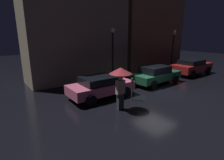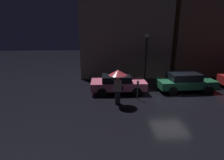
# 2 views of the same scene
# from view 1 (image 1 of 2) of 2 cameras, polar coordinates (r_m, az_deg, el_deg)

# --- Properties ---
(ground_plane) EXTENTS (60.00, 60.00, 0.00)m
(ground_plane) POSITION_cam_1_polar(r_m,az_deg,el_deg) (12.48, 14.25, -3.53)
(ground_plane) COLOR black
(building_facade_left) EXTENTS (8.59, 3.00, 9.68)m
(building_facade_left) POSITION_cam_1_polar(r_m,az_deg,el_deg) (15.45, -11.27, 18.27)
(building_facade_left) COLOR gray
(building_facade_left) RESTS_ON ground
(building_facade_right) EXTENTS (8.32, 3.00, 7.68)m
(building_facade_right) POSITION_cam_1_polar(r_m,az_deg,el_deg) (20.97, 12.14, 14.47)
(building_facade_right) COLOR #8C664C
(building_facade_right) RESTS_ON ground
(parked_car_pink) EXTENTS (4.09, 2.03, 1.33)m
(parked_car_pink) POSITION_cam_1_polar(r_m,az_deg,el_deg) (10.81, -3.74, -1.97)
(parked_car_pink) COLOR #DB6684
(parked_car_pink) RESTS_ON ground
(parked_car_green) EXTENTS (4.36, 2.03, 1.42)m
(parked_car_green) POSITION_cam_1_polar(r_m,az_deg,el_deg) (14.21, 14.05, 1.82)
(parked_car_green) COLOR #1E5638
(parked_car_green) RESTS_ON ground
(parked_car_red) EXTENTS (4.64, 2.06, 1.45)m
(parked_car_red) POSITION_cam_1_polar(r_m,az_deg,el_deg) (18.75, 24.64, 4.09)
(parked_car_red) COLOR maroon
(parked_car_red) RESTS_ON ground
(pedestrian_with_umbrella) EXTENTS (1.14, 1.14, 2.23)m
(pedestrian_with_umbrella) POSITION_cam_1_polar(r_m,az_deg,el_deg) (8.70, 2.81, 1.13)
(pedestrian_with_umbrella) COLOR #383842
(pedestrian_with_umbrella) RESTS_ON ground
(parking_meter) EXTENTS (0.12, 0.10, 1.34)m
(parking_meter) POSITION_cam_1_polar(r_m,az_deg,el_deg) (10.29, 6.57, -2.24)
(parking_meter) COLOR #4C5154
(parking_meter) RESTS_ON ground
(street_lamp_near) EXTENTS (0.40, 0.40, 4.34)m
(street_lamp_near) POSITION_cam_1_polar(r_m,az_deg,el_deg) (13.75, 0.21, 11.16)
(street_lamp_near) COLOR black
(street_lamp_near) RESTS_ON ground
(street_lamp_far) EXTENTS (0.46, 0.46, 4.23)m
(street_lamp_far) POSITION_cam_1_polar(r_m,az_deg,el_deg) (19.85, 19.37, 11.79)
(street_lamp_far) COLOR black
(street_lamp_far) RESTS_ON ground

